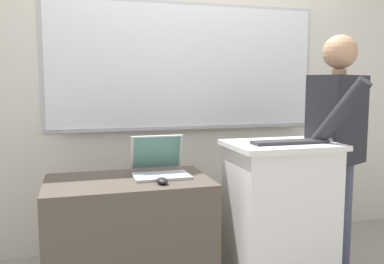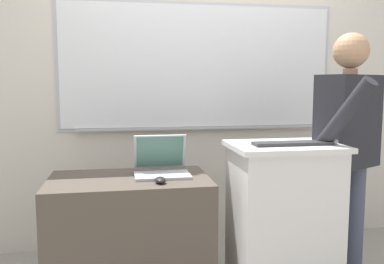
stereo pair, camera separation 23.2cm
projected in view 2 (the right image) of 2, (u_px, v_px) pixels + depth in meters
back_wall at (199, 77)px, 3.35m from camera, size 6.40×0.17×2.74m
lectern_podium at (283, 223)px, 2.45m from camera, size 0.64×0.49×0.97m
side_desk at (130, 241)px, 2.41m from camera, size 0.93×0.58×0.77m
person_presenter at (348, 141)px, 2.60m from camera, size 0.61×0.68×1.64m
laptop at (161, 164)px, 2.46m from camera, size 0.33×0.29×0.24m
wireless_keyboard at (292, 143)px, 2.33m from camera, size 0.46×0.11×0.02m
computer_mouse_by_laptop at (160, 180)px, 2.24m from camera, size 0.06×0.10×0.03m
computer_mouse_by_keyboard at (332, 141)px, 2.38m from camera, size 0.06×0.10×0.03m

